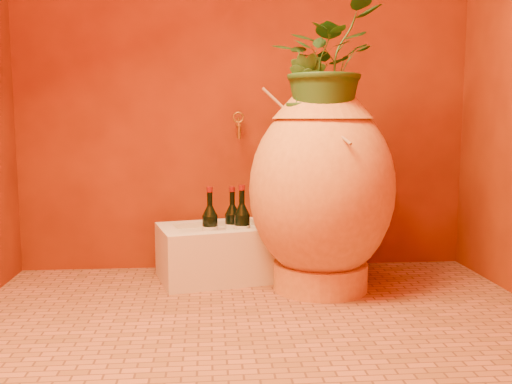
{
  "coord_description": "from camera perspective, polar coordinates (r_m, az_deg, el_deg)",
  "views": [
    {
      "loc": [
        -0.21,
        -2.19,
        0.83
      ],
      "look_at": [
        0.0,
        0.35,
        0.51
      ],
      "focal_mm": 40.0,
      "sensor_mm": 36.0,
      "label": 1
    }
  ],
  "objects": [
    {
      "name": "floor",
      "position": [
        2.36,
        0.65,
        -13.51
      ],
      "size": [
        2.5,
        2.5,
        0.0
      ],
      "primitive_type": "plane",
      "color": "#995432",
      "rests_on": "ground"
    },
    {
      "name": "wall_back",
      "position": [
        3.23,
        -1.07,
        14.64
      ],
      "size": [
        2.5,
        0.02,
        2.5
      ],
      "primitive_type": "cube",
      "color": "#601B05",
      "rests_on": "ground"
    },
    {
      "name": "amphora",
      "position": [
        2.79,
        6.58,
        0.37
      ],
      "size": [
        0.83,
        0.83,
        1.01
      ],
      "rotation": [
        0.0,
        0.0,
        -0.2
      ],
      "color": "gold",
      "rests_on": "floor"
    },
    {
      "name": "stone_basin",
      "position": [
        3.02,
        -3.74,
        -6.14
      ],
      "size": [
        0.69,
        0.55,
        0.28
      ],
      "rotation": [
        0.0,
        0.0,
        0.24
      ],
      "color": "beige",
      "rests_on": "floor"
    },
    {
      "name": "wine_bottle_a",
      "position": [
        3.02,
        -2.38,
        -3.47
      ],
      "size": [
        0.08,
        0.08,
        0.33
      ],
      "color": "black",
      "rests_on": "stone_basin"
    },
    {
      "name": "wine_bottle_b",
      "position": [
        2.94,
        -1.41,
        -3.63
      ],
      "size": [
        0.08,
        0.08,
        0.35
      ],
      "color": "black",
      "rests_on": "stone_basin"
    },
    {
      "name": "wine_bottle_c",
      "position": [
        2.94,
        -4.62,
        -3.71
      ],
      "size": [
        0.08,
        0.08,
        0.34
      ],
      "color": "black",
      "rests_on": "stone_basin"
    },
    {
      "name": "wall_tap",
      "position": [
        3.12,
        -1.76,
        6.8
      ],
      "size": [
        0.06,
        0.13,
        0.15
      ],
      "color": "olive",
      "rests_on": "wall_back"
    },
    {
      "name": "plant_main",
      "position": [
        2.76,
        6.86,
        12.51
      ],
      "size": [
        0.69,
        0.69,
        0.58
      ],
      "primitive_type": "imported",
      "rotation": [
        0.0,
        0.0,
        0.86
      ],
      "color": "#224819",
      "rests_on": "amphora"
    },
    {
      "name": "plant_side",
      "position": [
        2.69,
        5.13,
        9.4
      ],
      "size": [
        0.26,
        0.27,
        0.38
      ],
      "primitive_type": "imported",
      "rotation": [
        0.0,
        0.0,
        -0.94
      ],
      "color": "#224819",
      "rests_on": "amphora"
    }
  ]
}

